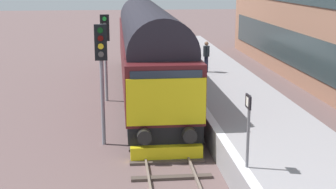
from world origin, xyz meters
name	(u,v)px	position (x,y,z in m)	size (l,w,h in m)	color
ground_plane	(156,123)	(0.00, 0.00, 0.00)	(140.00, 140.00, 0.00)	#695151
track_main	(156,122)	(0.00, 0.00, 0.05)	(2.50, 60.00, 0.15)	gray
station_platform	(240,109)	(3.60, 0.00, 0.50)	(4.00, 44.00, 1.01)	#9A979C
diesel_locomotive	(148,47)	(0.00, 5.26, 2.49)	(2.74, 19.42, 4.68)	black
signal_post_near	(102,67)	(-2.14, -2.47, 2.89)	(0.44, 0.22, 4.42)	gray
signal_post_mid	(105,45)	(-2.14, 4.01, 2.79)	(0.44, 0.22, 4.26)	gray
platform_number_sign	(248,120)	(1.85, -7.59, 2.34)	(0.10, 0.44, 2.02)	slate
waiting_passenger	(206,54)	(3.18, 5.87, 1.99)	(0.41, 0.50, 1.64)	#23253A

